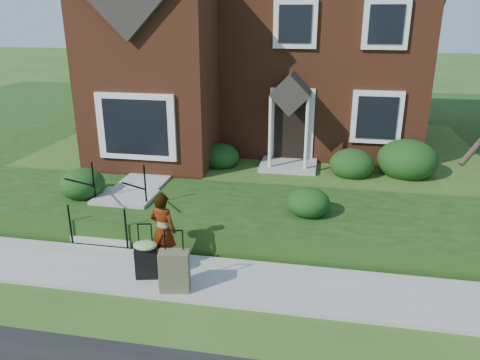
% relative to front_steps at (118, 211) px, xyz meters
% --- Properties ---
extents(ground, '(120.00, 120.00, 0.00)m').
position_rel_front_steps_xyz_m(ground, '(2.50, -1.84, -0.47)').
color(ground, '#2D5119').
rests_on(ground, ground).
extents(sidewalk, '(60.00, 1.60, 0.08)m').
position_rel_front_steps_xyz_m(sidewalk, '(2.50, -1.84, -0.43)').
color(sidewalk, '#9E9B93').
rests_on(sidewalk, ground).
extents(terrace, '(44.00, 20.00, 0.60)m').
position_rel_front_steps_xyz_m(terrace, '(6.50, 9.06, -0.17)').
color(terrace, '#19380F').
rests_on(terrace, ground).
extents(walkway, '(1.20, 6.00, 0.06)m').
position_rel_front_steps_xyz_m(walkway, '(0.00, 3.16, 0.16)').
color(walkway, '#9E9B93').
rests_on(walkway, terrace).
extents(main_house, '(10.40, 10.20, 9.40)m').
position_rel_front_steps_xyz_m(main_house, '(2.29, 7.76, 4.79)').
color(main_house, brown).
rests_on(main_house, terrace).
extents(front_steps, '(1.40, 2.02, 1.50)m').
position_rel_front_steps_xyz_m(front_steps, '(0.00, 0.00, 0.00)').
color(front_steps, '#9E9B93').
rests_on(front_steps, ground).
extents(foundation_shrubs, '(10.30, 4.50, 1.14)m').
position_rel_front_steps_xyz_m(foundation_shrubs, '(2.93, 3.00, 0.61)').
color(foundation_shrubs, '#13340F').
rests_on(foundation_shrubs, terrace).
extents(woman, '(0.63, 0.48, 1.55)m').
position_rel_front_steps_xyz_m(woman, '(1.70, -1.55, 0.38)').
color(woman, '#999999').
rests_on(woman, sidewalk).
extents(suitcase_black, '(0.53, 0.47, 1.10)m').
position_rel_front_steps_xyz_m(suitcase_black, '(1.52, -2.05, 0.03)').
color(suitcase_black, black).
rests_on(suitcase_black, sidewalk).
extents(suitcase_olive, '(0.59, 0.39, 1.17)m').
position_rel_front_steps_xyz_m(suitcase_olive, '(2.19, -2.37, -0.00)').
color(suitcase_olive, brown).
rests_on(suitcase_olive, sidewalk).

